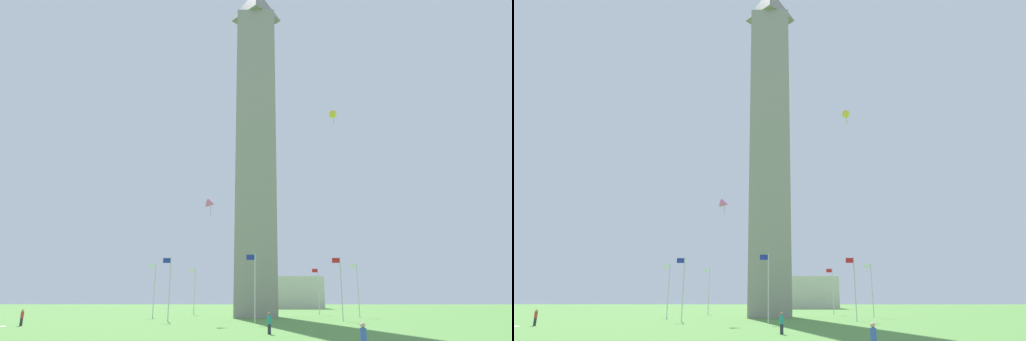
# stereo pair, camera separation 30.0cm
# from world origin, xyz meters

# --- Properties ---
(ground_plane) EXTENTS (260.00, 260.00, 0.00)m
(ground_plane) POSITION_xyz_m (0.00, 0.00, 0.00)
(ground_plane) COLOR #548C3D
(obelisk_monument) EXTENTS (6.62, 6.62, 60.20)m
(obelisk_monument) POSITION_xyz_m (0.00, 0.00, 30.10)
(obelisk_monument) COLOR gray
(obelisk_monument) RESTS_ON ground
(flagpole_n) EXTENTS (1.12, 0.14, 8.11)m
(flagpole_n) POSITION_xyz_m (15.97, 0.00, 4.44)
(flagpole_n) COLOR silver
(flagpole_n) RESTS_ON ground
(flagpole_ne) EXTENTS (1.12, 0.14, 8.11)m
(flagpole_ne) POSITION_xyz_m (11.31, 11.25, 4.44)
(flagpole_ne) COLOR silver
(flagpole_ne) RESTS_ON ground
(flagpole_e) EXTENTS (1.12, 0.14, 8.11)m
(flagpole_e) POSITION_xyz_m (0.06, 15.91, 4.44)
(flagpole_e) COLOR silver
(flagpole_e) RESTS_ON ground
(flagpole_se) EXTENTS (1.12, 0.14, 8.11)m
(flagpole_se) POSITION_xyz_m (-11.19, 11.25, 4.44)
(flagpole_se) COLOR silver
(flagpole_se) RESTS_ON ground
(flagpole_s) EXTENTS (1.12, 0.14, 8.11)m
(flagpole_s) POSITION_xyz_m (-15.85, 0.00, 4.44)
(flagpole_s) COLOR silver
(flagpole_s) RESTS_ON ground
(flagpole_sw) EXTENTS (1.12, 0.14, 8.11)m
(flagpole_sw) POSITION_xyz_m (-11.19, -11.25, 4.44)
(flagpole_sw) COLOR silver
(flagpole_sw) RESTS_ON ground
(flagpole_w) EXTENTS (1.12, 0.14, 8.11)m
(flagpole_w) POSITION_xyz_m (0.06, -15.91, 4.44)
(flagpole_w) COLOR silver
(flagpole_w) RESTS_ON ground
(flagpole_nw) EXTENTS (1.12, 0.14, 8.11)m
(flagpole_nw) POSITION_xyz_m (11.31, -11.25, 4.44)
(flagpole_nw) COLOR silver
(flagpole_nw) RESTS_ON ground
(person_red_shirt) EXTENTS (0.32, 0.32, 1.74)m
(person_red_shirt) POSITION_xyz_m (25.08, 20.69, 0.86)
(person_red_shirt) COLOR #2D2D38
(person_red_shirt) RESTS_ON ground
(person_teal_shirt) EXTENTS (0.32, 0.32, 1.75)m
(person_teal_shirt) POSITION_xyz_m (-1.35, 31.20, 0.87)
(person_teal_shirt) COLOR #2D2D38
(person_teal_shirt) RESTS_ON ground
(kite_yellow_delta) EXTENTS (0.92, 1.14, 1.78)m
(kite_yellow_delta) POSITION_xyz_m (-8.88, 24.83, 22.67)
(kite_yellow_delta) COLOR yellow
(kite_pink_delta) EXTENTS (1.45, 1.31, 2.31)m
(kite_pink_delta) POSITION_xyz_m (6.05, 12.20, 15.19)
(kite_pink_delta) COLOR pink
(distant_building) EXTENTS (22.19, 11.28, 8.52)m
(distant_building) POSITION_xyz_m (-7.02, -56.30, 4.26)
(distant_building) COLOR beige
(distant_building) RESTS_ON ground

